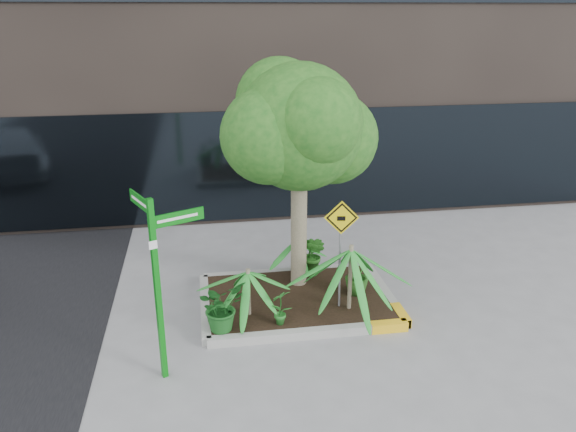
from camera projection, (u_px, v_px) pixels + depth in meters
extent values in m
plane|color=gray|center=(289.00, 313.00, 9.54)|extent=(80.00, 80.00, 0.00)
cube|color=#9E9E99|center=(287.00, 273.00, 10.84)|extent=(3.20, 0.15, 0.15)
cube|color=#9E9E99|center=(309.00, 334.00, 8.80)|extent=(3.20, 0.15, 0.15)
cube|color=#9E9E99|center=(205.00, 307.00, 9.58)|extent=(0.15, 2.20, 0.15)
cube|color=#9E9E99|center=(385.00, 293.00, 10.06)|extent=(0.15, 2.20, 0.15)
cube|color=yellow|center=(389.00, 327.00, 9.00)|extent=(0.60, 0.17, 0.15)
cube|color=black|center=(297.00, 298.00, 9.80)|extent=(3.05, 2.05, 0.06)
cylinder|color=gray|center=(299.00, 222.00, 9.88)|extent=(0.28, 0.28, 2.67)
cylinder|color=gray|center=(304.00, 168.00, 9.55)|extent=(0.50, 0.14, 0.87)
sphere|color=#1A5217|center=(300.00, 127.00, 9.29)|extent=(2.13, 2.13, 2.13)
sphere|color=#1A5217|center=(332.00, 138.00, 9.73)|extent=(1.60, 1.60, 1.60)
sphere|color=#1A5217|center=(269.00, 136.00, 9.08)|extent=(1.60, 1.60, 1.60)
sphere|color=#1A5217|center=(317.00, 122.00, 8.77)|extent=(1.42, 1.42, 1.42)
sphere|color=#1A5217|center=(280.00, 102.00, 9.54)|extent=(1.51, 1.51, 1.51)
cylinder|color=gray|center=(350.00, 277.00, 9.21)|extent=(0.07, 0.07, 1.14)
cylinder|color=gray|center=(248.00, 292.00, 9.08)|extent=(0.07, 0.07, 0.82)
cylinder|color=gray|center=(294.00, 258.00, 10.44)|extent=(0.07, 0.07, 0.72)
imported|color=#17501A|center=(221.00, 306.00, 8.67)|extent=(1.00, 1.00, 0.79)
imported|color=#255C1B|center=(357.00, 274.00, 9.78)|extent=(0.55, 0.55, 0.74)
imported|color=#216B22|center=(280.00, 306.00, 8.84)|extent=(0.43, 0.43, 0.61)
imported|color=#24641D|center=(313.00, 255.00, 10.43)|extent=(0.63, 0.63, 0.81)
cube|color=#0B7913|center=(158.00, 293.00, 7.45)|extent=(0.10, 0.10, 2.64)
cube|color=#0B7913|center=(178.00, 218.00, 7.30)|extent=(0.68, 0.33, 0.17)
cube|color=#0B7913|center=(140.00, 202.00, 7.32)|extent=(0.33, 0.68, 0.17)
cube|color=white|center=(178.00, 218.00, 7.28)|extent=(0.51, 0.24, 0.04)
cube|color=white|center=(139.00, 202.00, 7.32)|extent=(0.24, 0.51, 0.04)
cube|color=white|center=(153.00, 245.00, 7.17)|extent=(0.10, 0.05, 0.11)
cylinder|color=slate|center=(340.00, 258.00, 9.27)|extent=(0.08, 0.27, 1.69)
cube|color=yellow|center=(342.00, 218.00, 9.01)|extent=(0.57, 0.10, 0.57)
cube|color=black|center=(342.00, 218.00, 9.00)|extent=(0.50, 0.08, 0.51)
cube|color=yellow|center=(342.00, 218.00, 8.99)|extent=(0.43, 0.06, 0.43)
cube|color=black|center=(341.00, 219.00, 8.99)|extent=(0.13, 0.02, 0.08)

